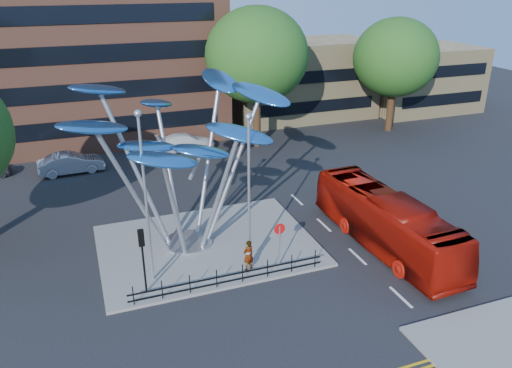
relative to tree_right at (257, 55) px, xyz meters
name	(u,v)px	position (x,y,z in m)	size (l,w,h in m)	color
ground	(261,302)	(-8.00, -22.00, -8.04)	(120.00, 120.00, 0.00)	black
traffic_island	(207,245)	(-9.00, -16.00, -7.96)	(12.00, 9.00, 0.15)	slate
low_building_near	(301,79)	(8.00, 8.00, -4.04)	(15.00, 8.00, 8.00)	tan
low_building_far	(421,79)	(22.00, 6.00, -4.54)	(12.00, 8.00, 7.00)	tan
tree_right	(257,55)	(0.00, 0.00, 0.00)	(8.80, 8.80, 12.11)	black
tree_far	(396,58)	(14.00, 0.00, -0.93)	(8.00, 8.00, 10.81)	black
leaf_sculpture	(179,130)	(-10.07, -15.32, -1.16)	(12.72, 9.54, 9.51)	#9EA0A5
street_lamp_left	(144,185)	(-12.50, -18.50, -2.68)	(0.36, 0.36, 8.80)	#9EA0A5
street_lamp_right	(249,179)	(-7.50, -19.00, -2.94)	(0.36, 0.36, 8.30)	#9EA0A5
traffic_light_island	(142,248)	(-13.00, -19.50, -5.42)	(0.28, 0.18, 3.42)	black
no_entry_sign_island	(280,237)	(-6.00, -19.48, -6.22)	(0.60, 0.10, 2.45)	#9EA0A5
pedestrian_railing_front	(230,277)	(-9.00, -20.30, -7.48)	(10.00, 0.06, 1.00)	black
red_bus	(386,221)	(0.50, -19.47, -6.46)	(2.65, 11.33, 3.16)	#961006
pedestrian	(248,255)	(-7.68, -19.33, -7.04)	(0.62, 0.41, 1.70)	gray
parked_car_mid	(71,163)	(-15.93, -1.26, -7.23)	(1.72, 4.93, 1.62)	#B2B4BA
parked_car_right	(186,142)	(-6.30, 1.00, -7.29)	(2.09, 5.14, 1.49)	silver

